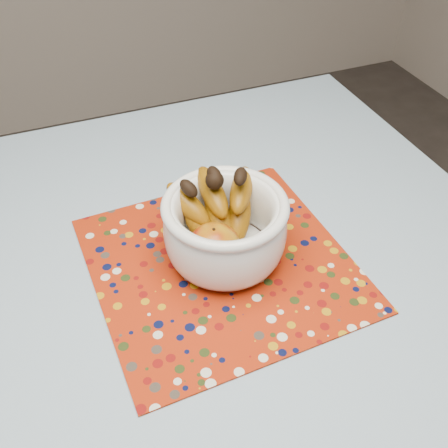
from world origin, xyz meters
The scene contains 4 objects.
table centered at (0.00, 0.00, 0.67)m, with size 1.20×1.20×0.75m.
tablecloth centered at (0.00, 0.00, 0.76)m, with size 1.32×1.32×0.01m, color slate.
placemat centered at (0.11, 0.09, 0.76)m, with size 0.43×0.43×0.00m, color #962008.
fruit_bowl centered at (0.12, 0.11, 0.84)m, with size 0.23×0.22×0.17m.
Camera 1 is at (-0.11, -0.50, 1.43)m, focal length 42.00 mm.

